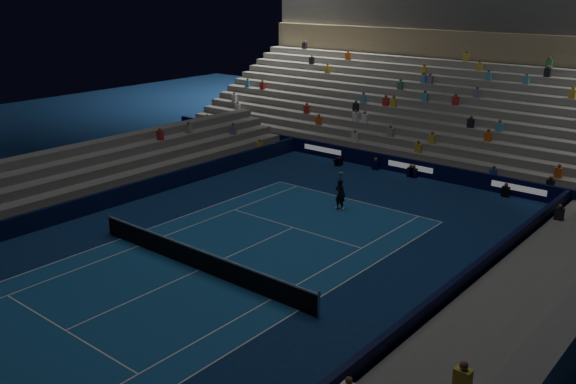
{
  "coord_description": "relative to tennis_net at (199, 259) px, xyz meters",
  "views": [
    {
      "loc": [
        18.4,
        -16.34,
        11.59
      ],
      "look_at": [
        0.0,
        6.0,
        2.0
      ],
      "focal_mm": 38.88,
      "sensor_mm": 36.0,
      "label": 1
    }
  ],
  "objects": [
    {
      "name": "sponsor_barrier_west",
      "position": [
        -9.7,
        0.0,
        -0.0
      ],
      "size": [
        0.25,
        37.0,
        1.0
      ],
      "primitive_type": "cube",
      "color": "black",
      "rests_on": "ground"
    },
    {
      "name": "tennis_net",
      "position": [
        0.0,
        0.0,
        0.0
      ],
      "size": [
        12.9,
        0.1,
        1.1
      ],
      "color": "#B2B2B7",
      "rests_on": "ground"
    },
    {
      "name": "court_surface",
      "position": [
        0.0,
        0.0,
        -0.5
      ],
      "size": [
        10.97,
        23.77,
        0.01
      ],
      "primitive_type": "cube",
      "color": "#184F87",
      "rests_on": "ground"
    },
    {
      "name": "ground",
      "position": [
        0.0,
        0.0,
        -0.5
      ],
      "size": [
        90.0,
        90.0,
        0.0
      ],
      "primitive_type": "plane",
      "color": "#0D2550",
      "rests_on": "ground"
    },
    {
      "name": "grandstand_east",
      "position": [
        13.17,
        0.0,
        0.41
      ],
      "size": [
        5.0,
        37.0,
        2.5
      ],
      "color": "slate",
      "rests_on": "ground"
    },
    {
      "name": "tennis_player",
      "position": [
        0.29,
        10.1,
        0.36
      ],
      "size": [
        0.64,
        0.43,
        1.73
      ],
      "primitive_type": "imported",
      "rotation": [
        0.0,
        0.0,
        3.11
      ],
      "color": "black",
      "rests_on": "ground"
    },
    {
      "name": "sponsor_barrier_east",
      "position": [
        9.7,
        0.0,
        -0.0
      ],
      "size": [
        0.25,
        37.0,
        1.0
      ],
      "primitive_type": "cube",
      "color": "black",
      "rests_on": "ground"
    },
    {
      "name": "grandstand_main",
      "position": [
        0.0,
        27.9,
        2.87
      ],
      "size": [
        44.0,
        15.2,
        11.2
      ],
      "color": "slate",
      "rests_on": "ground"
    },
    {
      "name": "sponsor_barrier_far",
      "position": [
        0.0,
        18.5,
        -0.0
      ],
      "size": [
        44.0,
        0.25,
        1.0
      ],
      "primitive_type": "cube",
      "color": "black",
      "rests_on": "ground"
    },
    {
      "name": "grandstand_west",
      "position": [
        -13.17,
        0.0,
        0.41
      ],
      "size": [
        5.0,
        37.0,
        2.5
      ],
      "color": "slate",
      "rests_on": "ground"
    },
    {
      "name": "broadcast_camera",
      "position": [
        -4.85,
        17.28,
        -0.23
      ],
      "size": [
        0.42,
        0.84,
        0.52
      ],
      "color": "black",
      "rests_on": "ground"
    }
  ]
}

